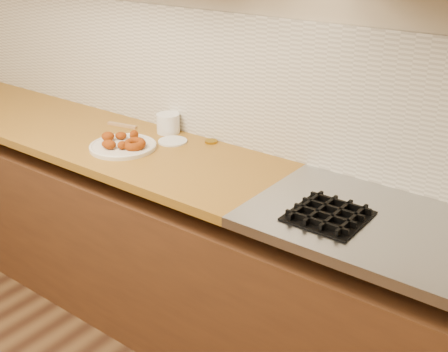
{
  "coord_description": "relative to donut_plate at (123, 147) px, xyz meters",
  "views": [
    {
      "loc": [
        1.56,
        -0.01,
        1.85
      ],
      "look_at": [
        0.33,
        1.61,
        0.93
      ],
      "focal_mm": 45.0,
      "sensor_mm": 36.0,
      "label": 1
    }
  ],
  "objects": [
    {
      "name": "fried_dough_chunks",
      "position": [
        -0.03,
        -0.01,
        0.03
      ],
      "size": [
        0.2,
        0.21,
        0.05
      ],
      "color": "#892D00",
      "rests_on": "donut_plate"
    },
    {
      "name": "tub_lid",
      "position": [
        0.13,
        0.2,
        -0.0
      ],
      "size": [
        0.18,
        0.18,
        0.01
      ],
      "primitive_type": "cylinder",
      "rotation": [
        0.0,
        0.0,
        0.4
      ],
      "color": "silver",
      "rests_on": "butcher_block"
    },
    {
      "name": "brass_jar_lid",
      "position": [
        0.28,
        0.31,
        -0.0
      ],
      "size": [
        0.08,
        0.08,
        0.01
      ],
      "primitive_type": "cylinder",
      "rotation": [
        0.0,
        0.0,
        0.43
      ],
      "color": "#9C7815",
      "rests_on": "butcher_block"
    },
    {
      "name": "stovetop",
      "position": [
        1.42,
        0.06,
        -0.03
      ],
      "size": [
        1.3,
        0.62,
        0.04
      ],
      "primitive_type": "cube",
      "color": "#9EA0A5",
      "rests_on": "base_cabinet"
    },
    {
      "name": "backsplash",
      "position": [
        0.27,
        0.35,
        0.29
      ],
      "size": [
        3.6,
        0.02,
        0.6
      ],
      "primitive_type": "cube",
      "color": "beige",
      "rests_on": "wall_back"
    },
    {
      "name": "plastic_tub",
      "position": [
        0.02,
        0.29,
        0.04
      ],
      "size": [
        0.12,
        0.12,
        0.1
      ],
      "primitive_type": "cylinder",
      "rotation": [
        0.0,
        0.0,
        -0.08
      ],
      "color": "white",
      "rests_on": "butcher_block"
    },
    {
      "name": "base_cabinet",
      "position": [
        0.27,
        0.06,
        -0.52
      ],
      "size": [
        3.6,
        0.6,
        0.77
      ],
      "primitive_type": "cube",
      "color": "#522E18",
      "rests_on": "floor"
    },
    {
      "name": "butcher_block",
      "position": [
        -0.38,
        0.06,
        -0.03
      ],
      "size": [
        2.3,
        0.62,
        0.04
      ],
      "primitive_type": "cube",
      "color": "olive",
      "rests_on": "base_cabinet"
    },
    {
      "name": "wooden_utensil",
      "position": [
        -0.23,
        0.21,
        -0.0
      ],
      "size": [
        0.17,
        0.05,
        0.01
      ],
      "primitive_type": "cube",
      "rotation": [
        0.0,
        0.0,
        0.19
      ],
      "color": "#A78052",
      "rests_on": "butcher_block"
    },
    {
      "name": "donut_plate",
      "position": [
        0.0,
        0.0,
        0.0
      ],
      "size": [
        0.31,
        0.31,
        0.02
      ],
      "primitive_type": "cylinder",
      "color": "silver",
      "rests_on": "butcher_block"
    },
    {
      "name": "wall_back",
      "position": [
        0.27,
        0.37,
        0.44
      ],
      "size": [
        4.0,
        0.02,
        2.7
      ],
      "primitive_type": "cube",
      "color": "#C6B493",
      "rests_on": "ground"
    },
    {
      "name": "ring_donut",
      "position": [
        0.07,
        0.01,
        0.03
      ],
      "size": [
        0.12,
        0.12,
        0.05
      ],
      "primitive_type": "torus",
      "rotation": [
        0.1,
        0.0,
        0.14
      ],
      "color": "#892D00",
      "rests_on": "donut_plate"
    },
    {
      "name": "burner_grates",
      "position": [
        1.39,
        -0.02,
        0.0
      ],
      "size": [
        0.91,
        0.26,
        0.03
      ],
      "color": "black",
      "rests_on": "stovetop"
    }
  ]
}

